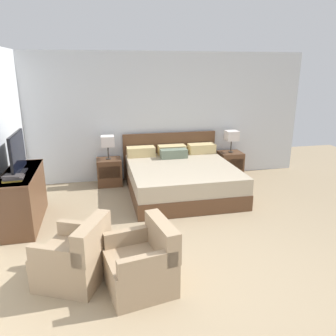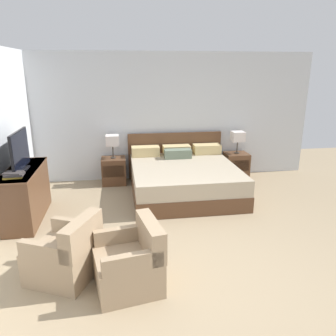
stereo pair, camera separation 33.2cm
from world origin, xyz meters
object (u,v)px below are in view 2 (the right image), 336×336
at_px(nightstand_left, 114,171).
at_px(book_red_cover, 13,177).
at_px(tv, 20,151).
at_px(armchair_by_window, 66,255).
at_px(armchair_companion, 131,263).
at_px(book_blue_cover, 14,175).
at_px(nightstand_right, 236,165).
at_px(table_lamp_left, 112,141).
at_px(bed, 183,178).
at_px(table_lamp_right, 238,137).
at_px(dresser, 26,194).
at_px(book_small_top, 13,173).

relative_size(nightstand_left, book_red_cover, 2.21).
height_order(tv, armchair_by_window, tv).
height_order(nightstand_left, armchair_companion, armchair_companion).
height_order(book_blue_cover, armchair_by_window, book_blue_cover).
xyz_separation_m(nightstand_right, table_lamp_left, (-2.67, 0.00, 0.64)).
distance_m(bed, armchair_by_window, 3.06).
bearing_deg(tv, bed, 15.92).
bearing_deg(table_lamp_right, nightstand_right, -90.00).
bearing_deg(dresser, nightstand_right, 20.53).
height_order(dresser, tv, tv).
height_order(bed, table_lamp_left, table_lamp_left).
relative_size(book_small_top, armchair_companion, 0.31).
relative_size(nightstand_left, book_blue_cover, 2.14).
xyz_separation_m(dresser, armchair_companion, (1.57, -1.96, -0.15)).
relative_size(table_lamp_left, book_small_top, 1.95).
height_order(table_lamp_left, armchair_companion, table_lamp_left).
distance_m(table_lamp_right, dresser, 4.33).
bearing_deg(table_lamp_left, book_small_top, -125.30).
bearing_deg(dresser, table_lamp_left, 47.99).
relative_size(bed, book_red_cover, 8.44).
xyz_separation_m(armchair_by_window, armchair_companion, (0.73, -0.28, 0.00)).
bearing_deg(armchair_by_window, book_small_top, 124.06).
bearing_deg(armchair_companion, table_lamp_right, 54.76).
bearing_deg(book_red_cover, tv, 87.09).
xyz_separation_m(book_small_top, armchair_by_window, (0.85, -1.26, -0.63)).
bearing_deg(nightstand_right, table_lamp_left, 179.97).
height_order(dresser, book_blue_cover, book_blue_cover).
distance_m(table_lamp_right, armchair_by_window, 4.55).
distance_m(nightstand_right, table_lamp_left, 2.74).
relative_size(table_lamp_left, armchair_companion, 0.60).
relative_size(dresser, armchair_by_window, 1.52).
bearing_deg(armchair_companion, table_lamp_left, 93.51).
distance_m(book_small_top, armchair_by_window, 1.65).
distance_m(nightstand_left, table_lamp_left, 0.64).
xyz_separation_m(table_lamp_right, book_small_top, (-4.04, -1.93, -0.00)).
relative_size(nightstand_right, table_lamp_left, 1.15).
bearing_deg(armchair_by_window, table_lamp_right, 45.10).
bearing_deg(table_lamp_right, book_red_cover, -154.48).
bearing_deg(nightstand_right, tv, -159.26).
xyz_separation_m(bed, tv, (-2.69, -0.77, 0.82)).
bearing_deg(book_red_cover, dresser, 87.54).
xyz_separation_m(nightstand_right, dresser, (-4.03, -1.51, 0.16)).
distance_m(book_red_cover, book_blue_cover, 0.04).
relative_size(nightstand_left, table_lamp_right, 1.15).
distance_m(armchair_by_window, armchair_companion, 0.78).
relative_size(table_lamp_left, book_red_cover, 1.91).
bearing_deg(tv, table_lamp_left, 48.33).
distance_m(table_lamp_left, book_blue_cover, 2.36).
bearing_deg(book_red_cover, bed, 23.40).
height_order(table_lamp_left, dresser, table_lamp_left).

